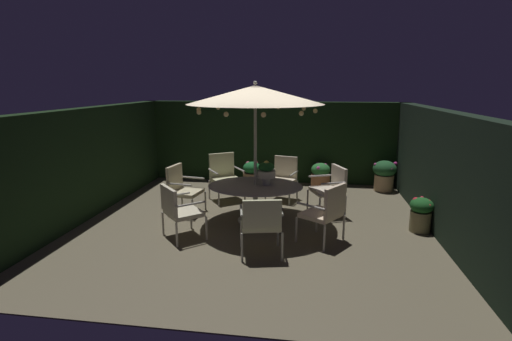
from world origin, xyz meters
TOP-DOWN VIEW (x-y plane):
  - ground_plane at (0.00, 0.00)m, footprint 6.95×6.73m
  - hedge_backdrop_rear at (0.00, 3.21)m, footprint 6.95×0.30m
  - hedge_backdrop_left at (-3.32, 0.00)m, footprint 0.30×6.73m
  - hedge_backdrop_right at (3.32, 0.00)m, footprint 0.30×6.73m
  - patio_dining_table at (0.02, 0.04)m, footprint 1.78×1.47m
  - patio_umbrella at (0.02, 0.04)m, footprint 2.47×2.47m
  - centerpiece_planter at (0.22, 0.10)m, footprint 0.34×0.34m
  - patio_chair_north at (0.33, -1.48)m, footprint 0.72×0.69m
  - patio_chair_northeast at (1.31, -0.83)m, footprint 0.82×0.84m
  - patio_chair_east at (1.45, 0.62)m, footprint 0.76×0.81m
  - patio_chair_southeast at (0.44, 1.53)m, footprint 0.72×0.71m
  - patio_chair_south at (-0.87, 1.32)m, footprint 0.88×0.88m
  - patio_chair_southwest at (-1.51, 0.29)m, footprint 0.66×0.69m
  - patio_chair_west at (-1.13, -0.99)m, footprint 0.84×0.85m
  - potted_plant_right_near at (1.30, 2.77)m, footprint 0.48×0.48m
  - potted_plant_back_center at (-1.38, 2.65)m, footprint 0.34×0.34m
  - potted_plant_left_far at (2.83, 2.59)m, footprint 0.57×0.56m
  - potted_plant_left_near at (2.99, -0.07)m, footprint 0.40×0.40m
  - potted_plant_right_far at (-0.44, 2.53)m, footprint 0.46×0.46m

SIDE VIEW (x-z plane):
  - ground_plane at x=0.00m, z-range -0.02..0.00m
  - potted_plant_back_center at x=-1.38m, z-range 0.00..0.53m
  - potted_plant_right_near at x=1.30m, z-range 0.01..0.61m
  - potted_plant_right_far at x=-0.44m, z-range 0.00..0.64m
  - potted_plant_left_near at x=2.99m, z-range 0.03..0.65m
  - potted_plant_left_far at x=2.83m, z-range 0.04..0.79m
  - patio_chair_west at x=-1.13m, z-range 0.08..1.00m
  - patio_chair_southeast at x=0.44m, z-range 0.07..1.03m
  - patio_chair_southwest at x=-1.51m, z-range 0.06..1.04m
  - patio_chair_north at x=0.33m, z-range 0.09..1.03m
  - patio_chair_northeast at x=1.31m, z-range 0.08..1.07m
  - patio_dining_table at x=0.02m, z-range 0.22..0.93m
  - patio_chair_east at x=1.45m, z-range 0.10..1.07m
  - patio_chair_south at x=-0.87m, z-range 0.07..1.10m
  - centerpiece_planter at x=0.22m, z-range 0.74..1.20m
  - hedge_backdrop_rear at x=0.00m, z-range 0.00..2.11m
  - hedge_backdrop_left at x=-3.32m, z-range 0.00..2.11m
  - hedge_backdrop_right at x=3.32m, z-range 0.00..2.11m
  - patio_umbrella at x=0.02m, z-range 1.06..3.68m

